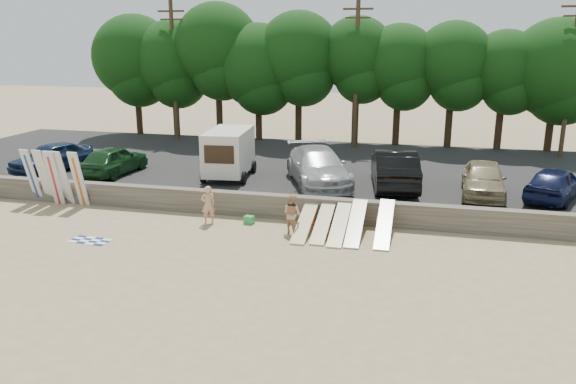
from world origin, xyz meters
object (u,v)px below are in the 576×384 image
car_1 (113,160)px  car_2 (318,167)px  box_trailer (229,151)px  car_0 (52,157)px  cooler (249,220)px  car_3 (394,169)px  beachgoer_b (292,214)px  car_4 (483,179)px  car_5 (555,183)px  beachgoer_a (208,205)px

car_1 → car_2: bearing=-173.6°
box_trailer → car_1: (-5.85, -0.74, -0.59)m
car_0 → cooler: car_0 is taller
car_3 → car_1: bearing=-5.1°
car_1 → box_trailer: bearing=-169.2°
car_0 → car_2: size_ratio=0.76×
beachgoer_b → car_1: bearing=6.6°
box_trailer → car_4: 11.81m
car_1 → car_2: car_2 is taller
box_trailer → car_4: bearing=-8.4°
car_3 → cooler: 7.30m
car_5 → beachgoer_b: bearing=49.6°
box_trailer → beachgoer_a: 5.15m
car_4 → beachgoer_a: size_ratio=2.79×
car_4 → beachgoer_a: (-10.96, -4.41, -0.66)m
car_3 → car_4: size_ratio=1.22×
cooler → car_1: bearing=167.5°
car_4 → car_0: bearing=-176.4°
cooler → beachgoer_b: bearing=-7.0°
car_4 → car_2: bearing=-179.4°
car_3 → car_5: 6.72m
box_trailer → beachgoer_a: bearing=-86.4°
car_2 → car_1: bearing=160.0°
beachgoer_b → car_5: bearing=-124.6°
car_5 → beachgoer_b: car_5 is taller
car_0 → car_4: bearing=18.8°
box_trailer → beachgoer_a: (0.82, -4.93, -1.23)m
car_1 → car_4: (17.64, 0.23, 0.02)m
car_1 → car_5: (20.50, 0.25, -0.01)m
beachgoer_a → beachgoer_b: (3.60, -0.34, -0.01)m
car_5 → car_1: bearing=25.3°
box_trailer → car_5: box_trailer is taller
box_trailer → car_1: box_trailer is taller
car_3 → car_5: car_3 is taller
cooler → beachgoer_a: bearing=-155.7°
car_4 → beachgoer_b: car_4 is taller
car_5 → beachgoer_b: 11.31m
car_2 → beachgoer_a: bearing=-150.6°
beachgoer_a → cooler: bearing=158.3°
car_1 → car_4: bearing=-175.7°
car_3 → car_4: car_3 is taller
car_0 → car_3: 17.29m
car_1 → car_4: car_4 is taller
car_3 → beachgoer_a: 8.71m
car_3 → box_trailer: bearing=-8.2°
box_trailer → car_0: (-9.33, -0.82, -0.58)m
beachgoer_b → car_3: bearing=-93.4°
beachgoer_a → cooler: 1.78m
car_0 → beachgoer_b: bearing=-0.0°
box_trailer → car_4: size_ratio=0.88×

